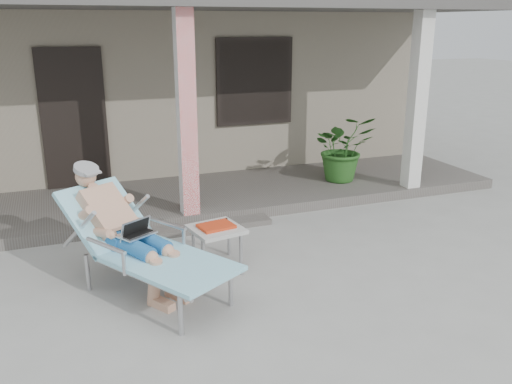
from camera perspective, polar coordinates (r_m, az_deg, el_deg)
name	(u,v)px	position (r m, az deg, el deg)	size (l,w,h in m)	color
ground	(243,294)	(5.47, -1.35, -10.71)	(60.00, 60.00, 0.00)	#9E9E99
house	(134,72)	(11.21, -12.70, 12.27)	(10.40, 5.40, 3.30)	gray
porch_deck	(177,199)	(8.12, -8.36, -0.78)	(10.00, 2.00, 0.15)	#605B56
porch_overhang	(169,6)	(7.68, -9.19, 18.73)	(10.00, 2.30, 2.85)	silver
porch_step	(196,228)	(7.07, -6.32, -3.77)	(2.00, 0.30, 0.07)	#605B56
lounger	(132,214)	(5.40, -12.91, -2.28)	(1.63, 2.03, 1.30)	#B7B7BC
side_table	(216,231)	(5.95, -4.22, -4.12)	(0.61, 0.61, 0.47)	beige
potted_palm	(343,148)	(8.75, 9.14, 4.62)	(0.96, 0.83, 1.06)	#26591E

